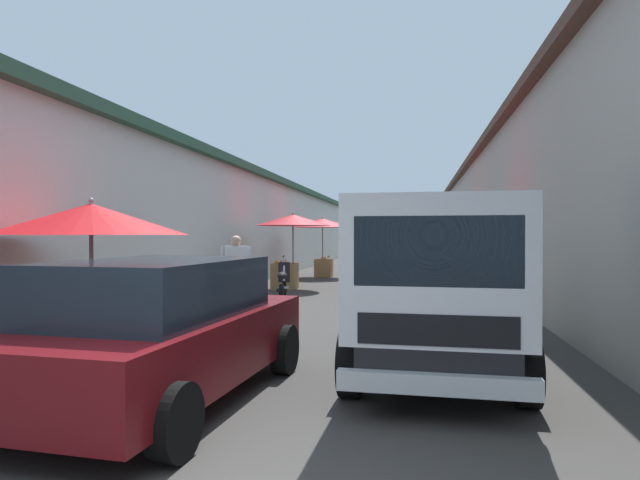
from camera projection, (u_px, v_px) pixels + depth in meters
The scene contains 13 objects.
ground at pixel (360, 293), 16.05m from camera, with size 90.00×90.00×0.00m, color #3D3A38.
building_left_whitewash at pixel (159, 226), 19.53m from camera, with size 49.80×7.50×4.06m.
building_right_concrete at pixel (606, 210), 16.96m from camera, with size 49.80×7.50×4.94m.
fruit_stall_mid_lane at pixel (417, 234), 21.52m from camera, with size 2.85×2.85×2.19m.
fruit_stall_near_right at pixel (452, 233), 12.84m from camera, with size 2.44×2.44×2.35m.
fruit_stall_far_left at pixel (88, 236), 7.20m from camera, with size 2.53×2.53×2.20m.
fruit_stall_near_left at pixel (323, 229), 22.02m from camera, with size 2.48×2.48×2.45m.
fruit_stall_far_right at pixel (291, 231), 17.19m from camera, with size 2.39×2.39×2.43m.
hatchback_car at pixel (162, 330), 5.53m from camera, with size 4.03×2.16×1.45m.
delivery_truck at pixel (436, 293), 6.20m from camera, with size 4.98×2.10×2.08m.
vendor_by_crates at pixel (236, 267), 12.04m from camera, with size 0.35×0.64×1.69m.
vendor_in_shade at pixel (416, 263), 16.32m from camera, with size 0.61×0.29×1.52m.
parked_scooter at pixel (283, 282), 14.57m from camera, with size 1.68×0.52×1.14m.
Camera 1 is at (-2.50, -1.59, 1.70)m, focal length 30.57 mm.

